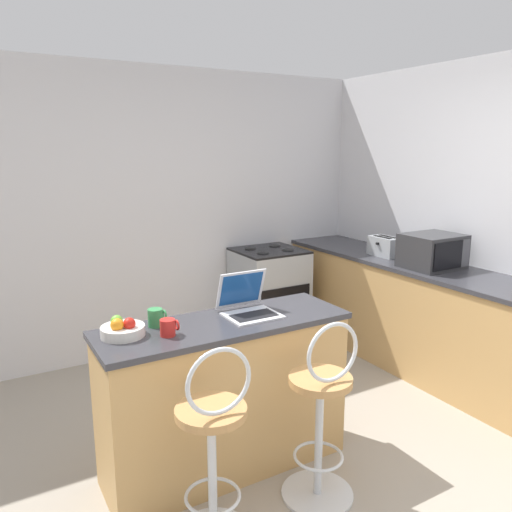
{
  "coord_description": "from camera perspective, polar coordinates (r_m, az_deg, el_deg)",
  "views": [
    {
      "loc": [
        -1.64,
        -1.78,
        1.9
      ],
      "look_at": [
        0.36,
        1.67,
        1.02
      ],
      "focal_mm": 35.0,
      "sensor_mm": 36.0,
      "label": 1
    }
  ],
  "objects": [
    {
      "name": "bar_stool_far",
      "position": [
        2.82,
        7.5,
        -17.61
      ],
      "size": [
        0.4,
        0.4,
        1.04
      ],
      "color": "silver",
      "rests_on": "ground_plane"
    },
    {
      "name": "counter_right",
      "position": [
        4.56,
        18.38,
        -6.64
      ],
      "size": [
        0.64,
        3.1,
        0.92
      ],
      "color": "tan",
      "rests_on": "ground_plane"
    },
    {
      "name": "breakfast_bar",
      "position": [
        3.06,
        -3.49,
        -15.63
      ],
      "size": [
        1.47,
        0.49,
        0.92
      ],
      "color": "tan",
      "rests_on": "ground_plane"
    },
    {
      "name": "mug_red",
      "position": [
        2.69,
        -10.0,
        -8.04
      ],
      "size": [
        0.1,
        0.08,
        0.09
      ],
      "color": "red",
      "rests_on": "breakfast_bar"
    },
    {
      "name": "stove_range",
      "position": [
        4.95,
        1.49,
        -4.51
      ],
      "size": [
        0.63,
        0.61,
        0.93
      ],
      "color": "#9EA3A8",
      "rests_on": "ground_plane"
    },
    {
      "name": "ground_plane",
      "position": [
        3.08,
        10.99,
        -25.97
      ],
      "size": [
        20.0,
        20.0,
        0.0
      ],
      "primitive_type": "plane",
      "color": "gray"
    },
    {
      "name": "wall_back",
      "position": [
        4.72,
        -9.55,
        4.9
      ],
      "size": [
        12.0,
        0.06,
        2.6
      ],
      "color": "silver",
      "rests_on": "ground_plane"
    },
    {
      "name": "bar_stool_near",
      "position": [
        2.53,
        -4.9,
        -21.33
      ],
      "size": [
        0.4,
        0.4,
        1.04
      ],
      "color": "silver",
      "rests_on": "ground_plane"
    },
    {
      "name": "mug_green",
      "position": [
        2.83,
        -11.36,
        -6.91
      ],
      "size": [
        0.1,
        0.08,
        0.1
      ],
      "color": "#338447",
      "rests_on": "breakfast_bar"
    },
    {
      "name": "fruit_bowl",
      "position": [
        2.73,
        -15.02,
        -8.1
      ],
      "size": [
        0.23,
        0.23,
        0.11
      ],
      "color": "silver",
      "rests_on": "breakfast_bar"
    },
    {
      "name": "laptop",
      "position": [
        2.98,
        -0.99,
        -5.44
      ],
      "size": [
        0.31,
        0.31,
        0.25
      ],
      "color": "silver",
      "rests_on": "breakfast_bar"
    },
    {
      "name": "toaster",
      "position": [
        4.69,
        14.5,
        1.08
      ],
      "size": [
        0.18,
        0.3,
        0.18
      ],
      "color": "#9EA3A8",
      "rests_on": "counter_right"
    },
    {
      "name": "microwave",
      "position": [
        4.34,
        19.53,
        0.54
      ],
      "size": [
        0.46,
        0.38,
        0.28
      ],
      "color": "#2D2D30",
      "rests_on": "counter_right"
    }
  ]
}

